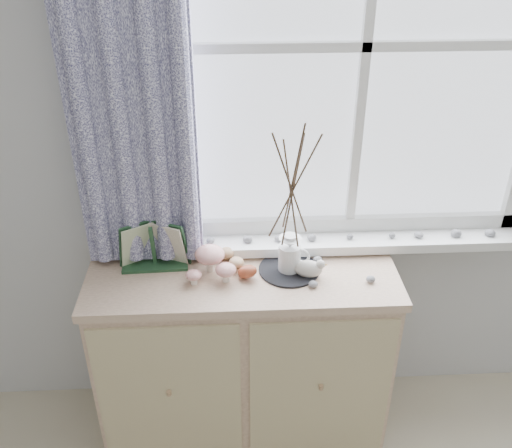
% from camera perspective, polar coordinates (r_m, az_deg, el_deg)
% --- Properties ---
extents(sideboard, '(1.20, 0.45, 0.85)m').
position_cam_1_polar(sideboard, '(2.47, -1.24, -13.01)').
color(sideboard, beige).
rests_on(sideboard, ground).
extents(botanical_book, '(0.29, 0.14, 0.20)m').
position_cam_1_polar(botanical_book, '(2.20, -10.31, -2.38)').
color(botanical_book, '#1F4125').
rests_on(botanical_book, sideboard).
extents(toadstool_cluster, '(0.19, 0.17, 0.11)m').
position_cam_1_polar(toadstool_cluster, '(2.17, -4.46, -3.68)').
color(toadstool_cluster, white).
rests_on(toadstool_cluster, sideboard).
extents(wooden_eggs, '(0.14, 0.18, 0.08)m').
position_cam_1_polar(wooden_eggs, '(2.21, -1.97, -3.85)').
color(wooden_eggs, tan).
rests_on(wooden_eggs, sideboard).
extents(songbird_figurine, '(0.15, 0.09, 0.08)m').
position_cam_1_polar(songbird_figurine, '(2.17, 5.26, -4.39)').
color(songbird_figurine, silver).
rests_on(songbird_figurine, sideboard).
extents(crocheted_doily, '(0.24, 0.24, 0.01)m').
position_cam_1_polar(crocheted_doily, '(2.22, 3.32, -4.56)').
color(crocheted_doily, black).
rests_on(crocheted_doily, sideboard).
extents(twig_pitcher, '(0.30, 0.30, 0.65)m').
position_cam_1_polar(twig_pitcher, '(2.03, 3.63, 3.94)').
color(twig_pitcher, white).
rests_on(twig_pitcher, crocheted_doily).
extents(sideboard_pebbles, '(0.26, 0.19, 0.02)m').
position_cam_1_polar(sideboard_pebbles, '(2.20, 7.77, -4.99)').
color(sideboard_pebbles, gray).
rests_on(sideboard_pebbles, sideboard).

